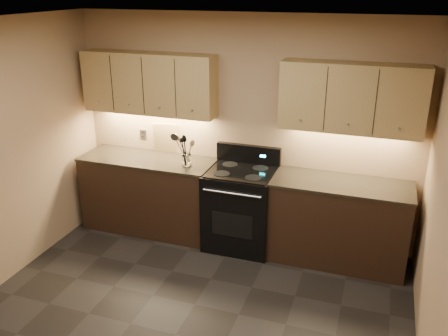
# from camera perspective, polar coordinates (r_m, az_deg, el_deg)

# --- Properties ---
(floor) EXTENTS (4.00, 4.00, 0.00)m
(floor) POSITION_cam_1_polar(r_m,az_deg,el_deg) (4.43, -5.85, -19.33)
(floor) COLOR black
(floor) RESTS_ON ground
(ceiling) EXTENTS (4.00, 4.00, 0.00)m
(ceiling) POSITION_cam_1_polar(r_m,az_deg,el_deg) (3.38, -7.56, 16.39)
(ceiling) COLOR silver
(ceiling) RESTS_ON wall_back
(wall_back) EXTENTS (4.00, 0.04, 2.60)m
(wall_back) POSITION_cam_1_polar(r_m,az_deg,el_deg) (5.47, 2.34, 4.55)
(wall_back) COLOR #9B825B
(wall_back) RESTS_ON ground
(counter_left) EXTENTS (1.62, 0.62, 0.93)m
(counter_left) POSITION_cam_1_polar(r_m,az_deg,el_deg) (5.90, -8.94, -3.07)
(counter_left) COLOR black
(counter_left) RESTS_ON ground
(counter_right) EXTENTS (1.46, 0.62, 0.93)m
(counter_right) POSITION_cam_1_polar(r_m,az_deg,el_deg) (5.31, 13.60, -6.33)
(counter_right) COLOR black
(counter_right) RESTS_ON ground
(stove) EXTENTS (0.76, 0.68, 1.14)m
(stove) POSITION_cam_1_polar(r_m,az_deg,el_deg) (5.46, 2.05, -4.72)
(stove) COLOR black
(stove) RESTS_ON ground
(upper_cab_left) EXTENTS (1.60, 0.30, 0.70)m
(upper_cab_left) POSITION_cam_1_polar(r_m,az_deg,el_deg) (5.62, -9.01, 10.02)
(upper_cab_left) COLOR tan
(upper_cab_left) RESTS_ON wall_back
(upper_cab_right) EXTENTS (1.44, 0.30, 0.70)m
(upper_cab_right) POSITION_cam_1_polar(r_m,az_deg,el_deg) (5.00, 15.11, 8.14)
(upper_cab_right) COLOR tan
(upper_cab_right) RESTS_ON wall_back
(outlet_plate) EXTENTS (0.08, 0.01, 0.12)m
(outlet_plate) POSITION_cam_1_polar(r_m,az_deg,el_deg) (6.00, -9.71, 4.00)
(outlet_plate) COLOR #B2B5BA
(outlet_plate) RESTS_ON wall_back
(utensil_crock) EXTENTS (0.14, 0.14, 0.14)m
(utensil_crock) POSITION_cam_1_polar(r_m,az_deg,el_deg) (5.43, -4.51, 0.94)
(utensil_crock) COLOR white
(utensil_crock) RESTS_ON counter_left
(cutting_board) EXTENTS (0.31, 0.13, 0.38)m
(cutting_board) POSITION_cam_1_polar(r_m,az_deg,el_deg) (5.83, -6.99, 3.61)
(cutting_board) COLOR tan
(cutting_board) RESTS_ON counter_left
(wooden_spoon) EXTENTS (0.16, 0.06, 0.31)m
(wooden_spoon) POSITION_cam_1_polar(r_m,az_deg,el_deg) (5.40, -4.71, 2.01)
(wooden_spoon) COLOR tan
(wooden_spoon) RESTS_ON utensil_crock
(black_spoon) EXTENTS (0.07, 0.13, 0.36)m
(black_spoon) POSITION_cam_1_polar(r_m,az_deg,el_deg) (5.41, -4.62, 2.35)
(black_spoon) COLOR black
(black_spoon) RESTS_ON utensil_crock
(black_turner) EXTENTS (0.16, 0.12, 0.34)m
(black_turner) POSITION_cam_1_polar(r_m,az_deg,el_deg) (5.38, -4.62, 2.04)
(black_turner) COLOR black
(black_turner) RESTS_ON utensil_crock
(steel_spatula) EXTENTS (0.24, 0.13, 0.38)m
(steel_spatula) POSITION_cam_1_polar(r_m,az_deg,el_deg) (5.38, -4.16, 2.30)
(steel_spatula) COLOR silver
(steel_spatula) RESTS_ON utensil_crock
(steel_skimmer) EXTENTS (0.26, 0.13, 0.39)m
(steel_skimmer) POSITION_cam_1_polar(r_m,az_deg,el_deg) (5.35, -4.23, 2.32)
(steel_skimmer) COLOR silver
(steel_skimmer) RESTS_ON utensil_crock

